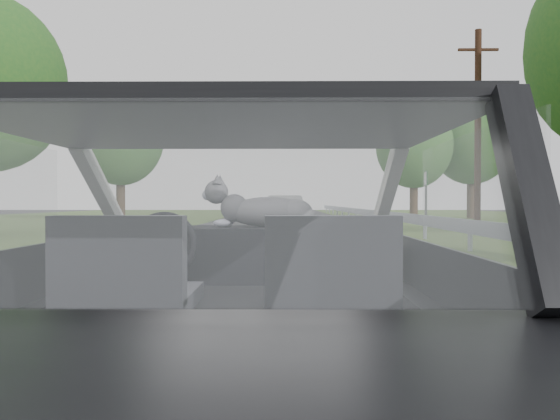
{
  "coord_description": "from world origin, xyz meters",
  "views": [
    {
      "loc": [
        0.23,
        -2.42,
        1.14
      ],
      "look_at": [
        0.19,
        0.55,
        1.1
      ],
      "focal_mm": 35.0,
      "sensor_mm": 36.0,
      "label": 1
    }
  ],
  "objects_px": {
    "highway_sign": "(426,201)",
    "cat": "(268,210)",
    "utility_pole": "(478,130)",
    "subject_car": "(235,295)",
    "other_car": "(286,211)"
  },
  "relations": [
    {
      "from": "highway_sign",
      "to": "cat",
      "type": "bearing_deg",
      "value": -98.27
    },
    {
      "from": "cat",
      "to": "utility_pole",
      "type": "bearing_deg",
      "value": 73.79
    },
    {
      "from": "subject_car",
      "to": "other_car",
      "type": "height_order",
      "value": "subject_car"
    },
    {
      "from": "subject_car",
      "to": "cat",
      "type": "relative_size",
      "value": 6.17
    },
    {
      "from": "other_car",
      "to": "utility_pole",
      "type": "xyz_separation_m",
      "value": [
        7.61,
        -3.85,
        3.25
      ]
    },
    {
      "from": "subject_car",
      "to": "highway_sign",
      "type": "relative_size",
      "value": 1.74
    },
    {
      "from": "subject_car",
      "to": "other_car",
      "type": "xyz_separation_m",
      "value": [
        0.21,
        23.11,
        -0.01
      ]
    },
    {
      "from": "other_car",
      "to": "subject_car",
      "type": "bearing_deg",
      "value": -96.8
    },
    {
      "from": "highway_sign",
      "to": "utility_pole",
      "type": "height_order",
      "value": "utility_pole"
    },
    {
      "from": "subject_car",
      "to": "highway_sign",
      "type": "height_order",
      "value": "highway_sign"
    },
    {
      "from": "cat",
      "to": "utility_pole",
      "type": "distance_m",
      "value": 20.38
    },
    {
      "from": "cat",
      "to": "utility_pole",
      "type": "xyz_separation_m",
      "value": [
        7.7,
        18.66,
        2.87
      ]
    },
    {
      "from": "subject_car",
      "to": "utility_pole",
      "type": "height_order",
      "value": "utility_pole"
    },
    {
      "from": "highway_sign",
      "to": "utility_pole",
      "type": "xyz_separation_m",
      "value": [
        2.23,
        0.75,
        2.81
      ]
    },
    {
      "from": "subject_car",
      "to": "cat",
      "type": "bearing_deg",
      "value": 78.12
    }
  ]
}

